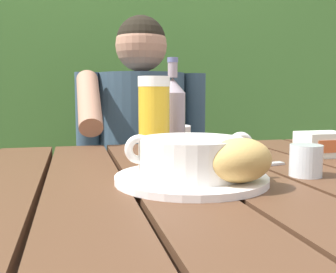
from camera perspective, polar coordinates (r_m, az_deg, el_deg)
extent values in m
cube|color=#4A2E1D|center=(0.71, -11.96, -7.95)|extent=(0.14, 0.96, 0.04)
cube|color=#4A2E1D|center=(0.73, -0.25, -7.44)|extent=(0.14, 0.96, 0.04)
cube|color=#4A2E1D|center=(0.78, 10.44, -6.70)|extent=(0.14, 0.96, 0.04)
cube|color=#4A2E1D|center=(0.85, 19.61, -5.87)|extent=(0.14, 0.96, 0.04)
cube|color=#4A2E1D|center=(1.17, -5.37, -5.01)|extent=(1.27, 0.03, 0.08)
cube|color=#4A2E1D|center=(1.48, 20.23, -15.81)|extent=(0.06, 0.06, 0.72)
cube|color=#41712F|center=(2.48, -9.89, 4.16)|extent=(3.03, 0.60, 1.62)
cylinder|color=#4C3823|center=(2.86, 9.29, 2.52)|extent=(0.10, 0.10, 1.43)
cylinder|color=#4C3823|center=(2.65, -20.30, 1.21)|extent=(0.10, 0.10, 1.37)
cylinder|color=#4C3823|center=(2.64, -19.07, 8.22)|extent=(0.10, 0.10, 2.01)
cylinder|color=#553619|center=(1.59, 5.29, -19.17)|extent=(0.04, 0.04, 0.44)
cylinder|color=#553619|center=(1.93, 1.40, -14.32)|extent=(0.04, 0.04, 0.44)
cylinder|color=#553619|center=(1.88, -12.22, -15.15)|extent=(0.04, 0.04, 0.44)
cube|color=#553619|center=(1.63, -4.36, -9.70)|extent=(0.48, 0.43, 0.02)
cylinder|color=#553619|center=(1.82, 1.44, 0.29)|extent=(0.04, 0.04, 0.54)
cylinder|color=#553619|center=(1.76, -12.61, -0.09)|extent=(0.04, 0.04, 0.54)
cube|color=#553619|center=(1.78, -5.43, -2.47)|extent=(0.44, 0.02, 0.04)
cube|color=#553619|center=(1.77, -5.48, 1.83)|extent=(0.44, 0.02, 0.04)
cube|color=#553619|center=(1.76, -5.53, 6.19)|extent=(0.44, 0.02, 0.04)
cylinder|color=#2D4150|center=(1.45, 0.30, -9.55)|extent=(0.13, 0.40, 0.13)
cylinder|color=#2D4150|center=(1.42, -6.49, -9.94)|extent=(0.13, 0.40, 0.13)
cylinder|color=#2D4150|center=(1.48, -3.83, 0.07)|extent=(0.32, 0.32, 0.47)
sphere|color=#9A6D55|center=(1.48, -3.93, 13.05)|extent=(0.19, 0.19, 0.19)
sphere|color=black|center=(1.48, -3.94, 13.78)|extent=(0.18, 0.18, 0.18)
cylinder|color=#2D4150|center=(1.50, 3.84, 4.17)|extent=(0.08, 0.08, 0.26)
cylinder|color=#2D4150|center=(1.43, -11.66, 3.94)|extent=(0.08, 0.08, 0.26)
cylinder|color=#9A6D55|center=(1.27, -11.43, 4.98)|extent=(0.07, 0.25, 0.21)
cylinder|color=white|center=(0.70, 3.39, -6.12)|extent=(0.27, 0.27, 0.01)
cylinder|color=white|center=(0.69, 3.41, -2.95)|extent=(0.18, 0.18, 0.07)
cylinder|color=orange|center=(0.69, 3.42, -1.75)|extent=(0.16, 0.16, 0.01)
torus|color=white|center=(0.66, -4.23, -1.85)|extent=(0.05, 0.01, 0.05)
torus|color=white|center=(0.72, 10.49, -1.32)|extent=(0.05, 0.01, 0.05)
ellipsoid|color=tan|center=(0.64, 10.37, -3.41)|extent=(0.14, 0.12, 0.07)
cylinder|color=gold|center=(0.88, -2.04, 1.74)|extent=(0.07, 0.07, 0.17)
cylinder|color=white|center=(0.88, -2.07, 8.02)|extent=(0.07, 0.07, 0.02)
cylinder|color=gray|center=(0.97, 0.67, 1.78)|extent=(0.06, 0.06, 0.16)
cone|color=gray|center=(0.97, 0.68, 7.47)|extent=(0.06, 0.06, 0.04)
cylinder|color=gray|center=(0.97, 0.68, 9.65)|extent=(0.02, 0.02, 0.04)
cylinder|color=slate|center=(0.97, 0.68, 11.08)|extent=(0.03, 0.03, 0.01)
cylinder|color=silver|center=(0.78, 19.43, -3.31)|extent=(0.06, 0.06, 0.06)
cube|color=white|center=(1.04, 21.47, -1.04)|extent=(0.11, 0.08, 0.06)
cube|color=#CF5E30|center=(1.00, 22.87, -1.34)|extent=(0.08, 0.00, 0.03)
cube|color=silver|center=(0.86, 13.14, -4.07)|extent=(0.13, 0.04, 0.00)
cube|color=black|center=(0.82, 9.46, -4.34)|extent=(0.07, 0.03, 0.01)
cylinder|color=white|center=(1.10, -0.44, -0.07)|extent=(0.15, 0.15, 0.06)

